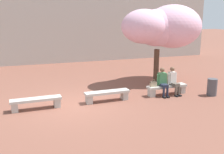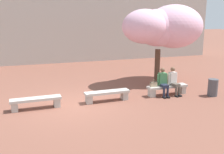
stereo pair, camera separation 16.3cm
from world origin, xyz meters
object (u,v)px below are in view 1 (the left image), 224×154
Objects in this scene: handbag at (153,84)px; stone_bench_near_east at (167,88)px; trash_bin at (212,87)px; person_seated_right at (173,80)px; person_seated_left at (163,81)px; stone_bench_near_west at (36,102)px; stone_bench_center at (107,94)px; cherry_tree_main at (163,27)px.

stone_bench_near_east is at bearing -0.15° from handbag.
person_seated_right is at bearing 155.00° from trash_bin.
person_seated_left is 2.30m from trash_bin.
stone_bench_near_west is 5.59m from person_seated_left.
person_seated_left is at bearing -1.16° from stone_bench_center.
handbag is at bearing 162.85° from trash_bin.
handbag is at bearing 172.94° from person_seated_left.
handbag is 3.72m from cherry_tree_main.
stone_bench_near_east is 0.43× the size of cherry_tree_main.
stone_bench_center is 3.22m from person_seated_right.
cherry_tree_main is at bearing 106.53° from trash_bin.
stone_bench_center is at bearing -149.64° from cherry_tree_main.
trash_bin is (2.60, -0.80, -0.19)m from handbag.
handbag reaches higher than stone_bench_near_west.
person_seated_left is at bearing -179.91° from person_seated_right.
trash_bin is (7.72, -0.80, 0.08)m from stone_bench_near_west.
handbag is at bearing 176.87° from person_seated_right.
trash_bin is at bearing -17.15° from handbag.
stone_bench_center is at bearing 178.84° from person_seated_left.
cherry_tree_main reaches higher than stone_bench_near_west.
stone_bench_center is 2.68m from person_seated_left.
person_seated_left is 3.81× the size of handbag.
stone_bench_center is 5.75× the size of handbag.
cherry_tree_main reaches higher than stone_bench_near_east.
cherry_tree_main is (3.89, 2.28, 2.68)m from stone_bench_center.
handbag is at bearing 0.05° from stone_bench_center.
trash_bin is at bearing -19.13° from person_seated_left.
person_seated_right reaches higher than stone_bench_near_east.
stone_bench_near_east is 1.51× the size of person_seated_left.
stone_bench_near_west is at bearing -161.50° from cherry_tree_main.
trash_bin is at bearing -73.47° from cherry_tree_main.
stone_bench_near_east is at bearing 156.97° from trash_bin.
cherry_tree_main is (0.69, 2.33, 2.29)m from person_seated_right.
handbag is at bearing -126.50° from cherry_tree_main.
stone_bench_near_west is 5.75× the size of handbag.
stone_bench_near_west is 2.92m from stone_bench_center.
handbag is 2.72m from trash_bin.
stone_bench_near_east is 1.51× the size of person_seated_right.
stone_bench_near_west is at bearing 180.00° from stone_bench_center.
trash_bin is (1.60, -0.75, -0.31)m from person_seated_right.
stone_bench_near_west is at bearing 180.00° from stone_bench_near_east.
person_seated_right is 3.34m from cherry_tree_main.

